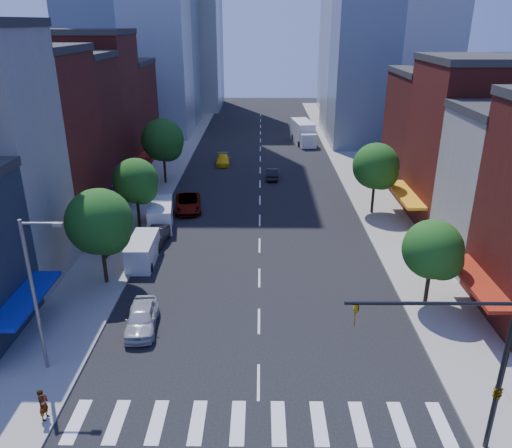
{
  "coord_description": "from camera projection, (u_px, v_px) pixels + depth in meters",
  "views": [
    {
      "loc": [
        0.08,
        -22.05,
        18.34
      ],
      "look_at": [
        -0.24,
        10.74,
        5.0
      ],
      "focal_mm": 35.0,
      "sensor_mm": 36.0,
      "label": 1
    }
  ],
  "objects": [
    {
      "name": "parked_car_second",
      "position": [
        157.0,
        236.0,
        44.12
      ],
      "size": [
        1.96,
        4.55,
        1.46
      ],
      "primitive_type": "imported",
      "rotation": [
        0.0,
        0.0,
        -0.1
      ],
      "color": "black",
      "rests_on": "ground"
    },
    {
      "name": "bldg_left_3",
      "position": [
        57.0,
        134.0,
        51.56
      ],
      "size": [
        12.0,
        8.0,
        15.0
      ],
      "primitive_type": "cube",
      "color": "#531A14",
      "rests_on": "ground"
    },
    {
      "name": "pedestrian_near",
      "position": [
        43.0,
        405.0,
        24.32
      ],
      "size": [
        0.51,
        0.69,
        1.7
      ],
      "primitive_type": "imported",
      "rotation": [
        0.0,
        0.0,
        1.39
      ],
      "color": "#999999",
      "rests_on": "sidewalk_left"
    },
    {
      "name": "tree_left_far",
      "position": [
        164.0,
        142.0,
        58.75
      ],
      "size": [
        5.0,
        5.0,
        7.75
      ],
      "color": "black",
      "rests_on": "sidewalk_left"
    },
    {
      "name": "sidewalk_right",
      "position": [
        357.0,
        174.0,
        64.24
      ],
      "size": [
        5.0,
        120.0,
        0.15
      ],
      "primitive_type": "cube",
      "color": "gray",
      "rests_on": "ground"
    },
    {
      "name": "cargo_van_far",
      "position": [
        161.0,
        215.0,
        47.67
      ],
      "size": [
        2.9,
        5.68,
        2.31
      ],
      "rotation": [
        0.0,
        0.0,
        0.14
      ],
      "color": "silver",
      "rests_on": "ground"
    },
    {
      "name": "bldg_left_4",
      "position": [
        83.0,
        111.0,
        59.06
      ],
      "size": [
        12.0,
        9.0,
        17.0
      ],
      "primitive_type": "cube",
      "color": "#5D1B16",
      "rests_on": "ground"
    },
    {
      "name": "tree_right_near",
      "position": [
        435.0,
        252.0,
        32.99
      ],
      "size": [
        4.0,
        4.0,
        6.2
      ],
      "color": "black",
      "rests_on": "sidewalk_right"
    },
    {
      "name": "parked_car_front",
      "position": [
        142.0,
        318.0,
        31.84
      ],
      "size": [
        2.31,
        4.8,
        1.58
      ],
      "primitive_type": "imported",
      "rotation": [
        0.0,
        0.0,
        0.1
      ],
      "color": "#B1B1B6",
      "rests_on": "ground"
    },
    {
      "name": "crosswalk",
      "position": [
        258.0,
        423.0,
        24.56
      ],
      "size": [
        19.0,
        3.0,
        0.01
      ],
      "primitive_type": "cube",
      "color": "silver",
      "rests_on": "ground"
    },
    {
      "name": "parked_car_third",
      "position": [
        188.0,
        203.0,
        51.99
      ],
      "size": [
        3.29,
        5.88,
        1.55
      ],
      "primitive_type": "imported",
      "rotation": [
        0.0,
        0.0,
        0.13
      ],
      "color": "#999999",
      "rests_on": "ground"
    },
    {
      "name": "traffic_signal",
      "position": [
        488.0,
        376.0,
        21.51
      ],
      "size": [
        7.24,
        2.24,
        8.0
      ],
      "color": "black",
      "rests_on": "sidewalk_right"
    },
    {
      "name": "tree_left_mid",
      "position": [
        137.0,
        183.0,
        46.04
      ],
      "size": [
        4.2,
        4.2,
        6.65
      ],
      "color": "black",
      "rests_on": "sidewalk_left"
    },
    {
      "name": "traffic_car_oncoming",
      "position": [
        272.0,
        174.0,
        62.44
      ],
      "size": [
        1.49,
        4.08,
        1.34
      ],
      "primitive_type": "imported",
      "rotation": [
        0.0,
        0.0,
        3.12
      ],
      "color": "black",
      "rests_on": "ground"
    },
    {
      "name": "tree_right_far",
      "position": [
        377.0,
        168.0,
        49.41
      ],
      "size": [
        4.6,
        4.6,
        7.2
      ],
      "color": "black",
      "rests_on": "sidewalk_right"
    },
    {
      "name": "sidewalk_left",
      "position": [
        164.0,
        174.0,
        64.47
      ],
      "size": [
        5.0,
        120.0,
        0.15
      ],
      "primitive_type": "cube",
      "color": "gray",
      "rests_on": "ground"
    },
    {
      "name": "taxi",
      "position": [
        223.0,
        160.0,
        68.75
      ],
      "size": [
        2.06,
        4.48,
        1.27
      ],
      "primitive_type": "imported",
      "rotation": [
        0.0,
        0.0,
        0.07
      ],
      "color": "yellow",
      "rests_on": "ground"
    },
    {
      "name": "tree_left_near",
      "position": [
        101.0,
        224.0,
        35.72
      ],
      "size": [
        4.8,
        4.8,
        7.3
      ],
      "color": "black",
      "rests_on": "sidewalk_left"
    },
    {
      "name": "bldg_left_5",
      "position": [
        108.0,
        114.0,
        68.61
      ],
      "size": [
        12.0,
        10.0,
        13.0
      ],
      "primitive_type": "cube",
      "color": "#531A14",
      "rests_on": "ground"
    },
    {
      "name": "parked_car_rear",
      "position": [
        162.0,
        216.0,
        48.58
      ],
      "size": [
        2.63,
        5.34,
        1.49
      ],
      "primitive_type": "imported",
      "rotation": [
        0.0,
        0.0,
        0.11
      ],
      "color": "black",
      "rests_on": "ground"
    },
    {
      "name": "bldg_left_2",
      "position": [
        20.0,
        149.0,
        43.5
      ],
      "size": [
        12.0,
        9.0,
        16.0
      ],
      "primitive_type": "cube",
      "color": "#5D1B16",
      "rests_on": "ground"
    },
    {
      "name": "streetlight",
      "position": [
        36.0,
        288.0,
        26.38
      ],
      "size": [
        2.25,
        0.25,
        9.0
      ],
      "color": "slate",
      "rests_on": "sidewalk_left"
    },
    {
      "name": "traffic_car_far",
      "position": [
        308.0,
        133.0,
        85.03
      ],
      "size": [
        2.23,
        4.45,
        1.46
      ],
      "primitive_type": "imported",
      "rotation": [
        0.0,
        0.0,
        3.02
      ],
      "color": "#999999",
      "rests_on": "ground"
    },
    {
      "name": "cargo_van_near",
      "position": [
        143.0,
        251.0,
        40.44
      ],
      "size": [
        2.1,
        4.98,
        2.11
      ],
      "rotation": [
        0.0,
        0.0,
        0.02
      ],
      "color": "silver",
      "rests_on": "ground"
    },
    {
      "name": "bldg_right_2",
      "position": [
        485.0,
        147.0,
        46.55
      ],
      "size": [
        12.0,
        10.0,
        15.0
      ],
      "primitive_type": "cube",
      "color": "#5D1B16",
      "rests_on": "ground"
    },
    {
      "name": "ground",
      "position": [
        258.0,
        382.0,
        27.34
      ],
      "size": [
        220.0,
        220.0,
        0.0
      ],
      "primitive_type": "plane",
      "color": "black",
      "rests_on": "ground"
    },
    {
      "name": "pedestrian_far",
      "position": [
        105.0,
        249.0,
        41.09
      ],
      "size": [
        0.79,
        0.93,
        1.67
      ],
      "primitive_type": "imported",
      "rotation": [
        0.0,
        0.0,
        -1.79
      ],
      "color": "#999999",
      "rests_on": "sidewalk_left"
    },
    {
      "name": "box_truck",
      "position": [
        303.0,
        133.0,
        80.46
      ],
      "size": [
        3.66,
        8.87,
        3.46
      ],
      "rotation": [
        0.0,
        0.0,
        0.14
      ],
      "color": "silver",
      "rests_on": "ground"
    },
    {
      "name": "bldg_right_3",
      "position": [
        446.0,
        135.0,
        56.19
      ],
      "size": [
        12.0,
        10.0,
        13.0
      ],
      "primitive_type": "cube",
      "color": "#531A14",
      "rests_on": "ground"
    }
  ]
}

